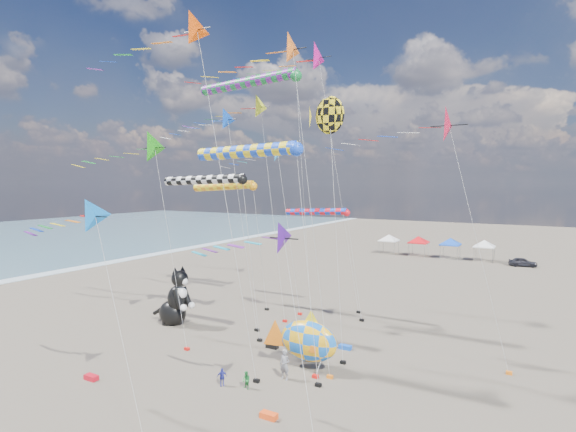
% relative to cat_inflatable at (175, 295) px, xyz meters
% --- Properties ---
extents(ground, '(260.00, 260.00, 0.00)m').
position_rel_cat_inflatable_xyz_m(ground, '(10.09, -13.21, -2.52)').
color(ground, brown).
rests_on(ground, ground).
extents(delta_kite_0, '(10.82, 2.01, 18.47)m').
position_rel_cat_inflatable_xyz_m(delta_kite_0, '(2.69, 2.00, 14.59)').
color(delta_kite_0, blue).
rests_on(delta_kite_0, ground).
extents(delta_kite_1, '(8.82, 1.84, 11.37)m').
position_rel_cat_inflatable_xyz_m(delta_kite_1, '(8.29, -14.35, 7.59)').
color(delta_kite_1, blue).
rests_on(delta_kite_1, ground).
extents(delta_kite_2, '(14.33, 2.88, 24.99)m').
position_rel_cat_inflatable_xyz_m(delta_kite_2, '(8.02, 10.93, 20.78)').
color(delta_kite_2, '#CD1081').
rests_on(delta_kite_2, ground).
extents(delta_kite_3, '(12.03, 2.50, 15.89)m').
position_rel_cat_inflatable_xyz_m(delta_kite_3, '(0.93, -3.98, 11.85)').
color(delta_kite_3, '#1D9814').
rests_on(delta_kite_3, ground).
extents(delta_kite_4, '(9.27, 1.81, 15.71)m').
position_rel_cat_inflatable_xyz_m(delta_kite_4, '(3.93, 7.73, 11.90)').
color(delta_kite_4, '#2280C8').
rests_on(delta_kite_4, ground).
extents(delta_kite_5, '(11.01, 2.51, 16.96)m').
position_rel_cat_inflatable_xyz_m(delta_kite_5, '(21.87, 2.99, 12.93)').
color(delta_kite_5, red).
rests_on(delta_kite_5, ground).
extents(delta_kite_6, '(11.46, 2.24, 19.84)m').
position_rel_cat_inflatable_xyz_m(delta_kite_6, '(3.93, 5.19, 15.87)').
color(delta_kite_6, '#EEFA25').
rests_on(delta_kite_6, ground).
extents(delta_kite_7, '(10.93, 2.12, 21.30)m').
position_rel_cat_inflatable_xyz_m(delta_kite_7, '(11.88, -3.13, 17.37)').
color(delta_kite_7, orange).
rests_on(delta_kite_7, ground).
extents(delta_kite_8, '(7.59, 1.69, 10.36)m').
position_rel_cat_inflatable_xyz_m(delta_kite_8, '(15.87, -11.15, 6.61)').
color(delta_kite_8, '#451187').
rests_on(delta_kite_8, ground).
extents(delta_kite_9, '(14.04, 2.37, 22.89)m').
position_rel_cat_inflatable_xyz_m(delta_kite_9, '(7.12, -5.85, 18.85)').
color(delta_kite_9, '#EB4906').
rests_on(delta_kite_9, ground).
extents(windsock_0, '(11.08, 0.95, 20.99)m').
position_rel_cat_inflatable_xyz_m(windsock_0, '(5.18, 4.21, 17.94)').
color(windsock_0, '#167C36').
rests_on(windsock_0, ground).
extents(windsock_1, '(7.70, 0.62, 9.73)m').
position_rel_cat_inflatable_xyz_m(windsock_1, '(9.31, 8.72, 6.82)').
color(windsock_1, red).
rests_on(windsock_1, ground).
extents(windsock_2, '(8.82, 0.86, 14.40)m').
position_rel_cat_inflatable_xyz_m(windsock_2, '(11.08, -4.49, 11.40)').
color(windsock_2, blue).
rests_on(windsock_2, ground).
extents(windsock_3, '(9.25, 0.76, 12.64)m').
position_rel_cat_inflatable_xyz_m(windsock_3, '(3.64, 0.12, 9.68)').
color(windsock_3, black).
rests_on(windsock_3, ground).
extents(windsock_4, '(8.77, 0.83, 12.13)m').
position_rel_cat_inflatable_xyz_m(windsock_4, '(-0.15, 7.49, 9.14)').
color(windsock_4, orange).
rests_on(windsock_4, ground).
extents(angelfish_kite, '(3.74, 3.02, 18.05)m').
position_rel_cat_inflatable_xyz_m(angelfish_kite, '(13.47, 1.33, 14.07)').
color(angelfish_kite, yellow).
rests_on(angelfish_kite, ground).
extents(cat_inflatable, '(3.82, 2.04, 5.04)m').
position_rel_cat_inflatable_xyz_m(cat_inflatable, '(0.00, 0.00, 0.00)').
color(cat_inflatable, black).
rests_on(cat_inflatable, ground).
extents(fish_inflatable, '(5.36, 2.30, 3.89)m').
position_rel_cat_inflatable_xyz_m(fish_inflatable, '(13.99, -2.53, -0.66)').
color(fish_inflatable, blue).
rests_on(fish_inflatable, ground).
extents(person_adult, '(0.71, 0.50, 1.87)m').
position_rel_cat_inflatable_xyz_m(person_adult, '(13.50, -4.65, -1.59)').
color(person_adult, gray).
rests_on(person_adult, ground).
extents(child_green, '(0.59, 0.50, 1.05)m').
position_rel_cat_inflatable_xyz_m(child_green, '(12.21, -6.87, -2.00)').
color(child_green, '#278F3C').
rests_on(child_green, ground).
extents(child_blue, '(0.63, 0.63, 1.07)m').
position_rel_cat_inflatable_xyz_m(child_blue, '(10.71, -7.23, -1.99)').
color(child_blue, '#2B309F').
rests_on(child_blue, ground).
extents(kite_bag_0, '(0.90, 0.44, 0.30)m').
position_rel_cat_inflatable_xyz_m(kite_bag_0, '(15.10, -9.00, -2.37)').
color(kite_bag_0, '#FF4B15').
rests_on(kite_bag_0, ground).
extents(kite_bag_1, '(0.90, 0.44, 0.30)m').
position_rel_cat_inflatable_xyz_m(kite_bag_1, '(14.77, 1.87, -2.37)').
color(kite_bag_1, blue).
rests_on(kite_bag_1, ground).
extents(kite_bag_2, '(0.90, 0.44, 0.30)m').
position_rel_cat_inflatable_xyz_m(kite_bag_2, '(3.28, -10.57, -2.37)').
color(kite_bag_2, red).
rests_on(kite_bag_2, ground).
extents(kite_bag_3, '(0.90, 0.44, 0.30)m').
position_rel_cat_inflatable_xyz_m(kite_bag_3, '(10.08, -0.57, -2.37)').
color(kite_bag_3, black).
rests_on(kite_bag_3, ground).
extents(tent_row, '(19.20, 4.20, 3.80)m').
position_rel_cat_inflatable_xyz_m(tent_row, '(11.59, 46.79, 0.63)').
color(tent_row, white).
rests_on(tent_row, ground).
extents(parked_car, '(3.92, 1.96, 1.28)m').
position_rel_cat_inflatable_xyz_m(parked_car, '(24.48, 44.79, -1.88)').
color(parked_car, '#26262D').
rests_on(parked_car, ground).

